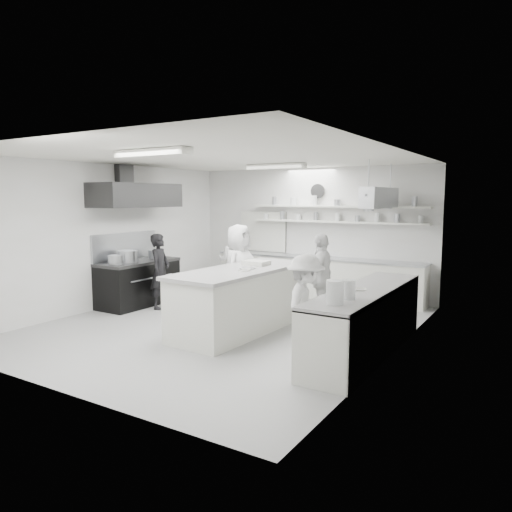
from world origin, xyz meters
The scene contains 27 objects.
floor centered at (0.00, 0.00, -0.01)m, with size 6.00×7.00×0.02m, color #9E9E9E.
ceiling centered at (0.00, 0.00, 3.01)m, with size 6.00×7.00×0.02m, color silver.
wall_back centered at (0.00, 3.50, 1.50)m, with size 6.00×0.04×3.00m, color silver.
wall_front centered at (0.00, -3.50, 1.50)m, with size 6.00×0.04×3.00m, color silver.
wall_left centered at (-3.00, 0.00, 1.50)m, with size 0.04×7.00×3.00m, color silver.
wall_right centered at (3.00, 0.00, 1.50)m, with size 0.04×7.00×3.00m, color silver.
stove centered at (-2.60, 0.40, 0.45)m, with size 0.80×1.80×0.90m, color black.
exhaust_hood centered at (-2.60, 0.40, 2.35)m, with size 0.85×2.00×0.50m, color #292929.
back_counter centered at (0.30, 3.20, 0.46)m, with size 5.00×0.60×0.92m, color silver.
shelf_lower centered at (0.70, 3.37, 1.75)m, with size 4.20×0.26×0.04m, color silver.
shelf_upper centered at (0.70, 3.37, 2.10)m, with size 4.20×0.26×0.04m, color silver.
pass_through_window centered at (-1.30, 3.48, 1.45)m, with size 1.30×0.04×1.00m, color black.
wall_clock centered at (0.20, 3.46, 2.45)m, with size 0.32×0.32×0.05m, color silver.
right_counter centered at (2.65, -0.20, 0.47)m, with size 0.74×3.30×0.94m, color silver.
pot_rack centered at (2.00, 2.40, 2.30)m, with size 0.30×1.60×0.40m, color #A5A8AE.
light_fixture_front centered at (0.00, -1.80, 2.94)m, with size 1.30×0.25×0.10m, color silver.
light_fixture_rear centered at (0.00, 1.80, 2.94)m, with size 1.30×0.25×0.10m, color silver.
prep_island centered at (0.39, -0.10, 0.52)m, with size 1.05×2.82×1.04m, color silver.
stove_pot centered at (-2.60, 0.12, 1.06)m, with size 0.42×0.42×0.29m, color #A5A8AE.
cook_stove centered at (-1.96, 0.39, 0.78)m, with size 0.57×0.37×1.57m, color black.
cook_back centered at (-1.57, 2.52, 0.78)m, with size 0.76×0.59×1.57m, color silver.
cook_island_left centered at (-0.22, 0.73, 0.90)m, with size 0.88×0.57×1.79m, color silver.
cook_island_right centered at (1.34, 1.16, 0.83)m, with size 0.97×0.40×1.65m, color silver.
cook_right centered at (1.98, -0.85, 0.76)m, with size 0.98×0.56×1.51m, color silver.
bowl_island_a centered at (0.49, -0.07, 1.07)m, with size 0.25×0.25×0.06m, color #A5A8AE.
bowl_island_b centered at (0.57, -0.28, 1.07)m, with size 0.21×0.21×0.07m, color silver.
bowl_right centered at (2.59, -0.35, 0.97)m, with size 0.23×0.23×0.06m, color silver.
Camera 1 is at (4.91, -6.96, 2.31)m, focal length 33.76 mm.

